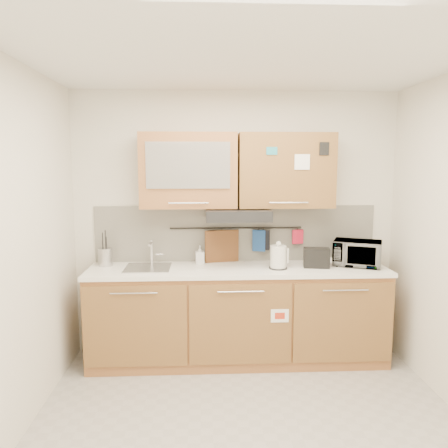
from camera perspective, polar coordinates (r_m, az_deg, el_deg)
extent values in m
plane|color=#9E9993|center=(3.42, 3.55, -25.71)|extent=(3.20, 3.20, 0.00)
plane|color=white|center=(2.94, 4.01, 21.79)|extent=(3.20, 3.20, 0.00)
plane|color=silver|center=(4.39, 1.53, 0.08)|extent=(3.20, 0.00, 3.20)
plane|color=silver|center=(3.16, -26.50, -3.75)|extent=(0.00, 3.00, 3.00)
cube|color=#A9683C|center=(4.30, 1.80, -11.90)|extent=(2.80, 0.60, 0.88)
cube|color=black|center=(4.45, 1.78, -16.64)|extent=(2.80, 0.54, 0.10)
cube|color=olive|center=(4.03, -11.53, -12.98)|extent=(0.91, 0.02, 0.74)
cylinder|color=silver|center=(3.91, -11.71, -8.85)|extent=(0.41, 0.01, 0.01)
cube|color=olive|center=(4.00, 2.17, -12.99)|extent=(0.91, 0.02, 0.74)
cylinder|color=silver|center=(3.87, 2.22, -8.83)|extent=(0.41, 0.01, 0.01)
cube|color=olive|center=(4.18, 15.33, -12.33)|extent=(0.91, 0.02, 0.74)
cylinder|color=silver|center=(4.06, 15.60, -8.33)|extent=(0.41, 0.01, 0.01)
cube|color=white|center=(4.16, 1.84, -5.96)|extent=(2.82, 0.62, 0.04)
cube|color=silver|center=(4.39, 1.54, -1.23)|extent=(2.80, 0.02, 0.56)
cube|color=#A9683C|center=(4.16, -4.63, 6.97)|extent=(0.90, 0.35, 0.70)
cube|color=silver|center=(3.98, -4.72, 7.65)|extent=(0.76, 0.02, 0.42)
cube|color=olive|center=(4.23, 8.00, 6.93)|extent=(0.90, 0.35, 0.70)
cube|color=white|center=(4.08, 10.17, 7.98)|extent=(0.14, 0.00, 0.14)
cube|color=black|center=(4.12, 1.80, 1.27)|extent=(0.60, 0.46, 0.10)
cube|color=silver|center=(4.18, -9.92, -5.78)|extent=(0.42, 0.40, 0.03)
cylinder|color=silver|center=(4.31, -9.43, -3.67)|extent=(0.03, 0.03, 0.24)
cylinder|color=silver|center=(4.21, -9.59, -2.55)|extent=(0.02, 0.18, 0.02)
cylinder|color=black|center=(4.34, 1.58, -0.53)|extent=(1.30, 0.02, 0.02)
cylinder|color=#B3B3B7|center=(4.35, -15.22, -4.17)|extent=(0.15, 0.15, 0.17)
cylinder|color=black|center=(4.36, -15.51, -3.18)|extent=(0.01, 0.01, 0.32)
cylinder|color=black|center=(4.32, -15.07, -3.48)|extent=(0.01, 0.01, 0.29)
cylinder|color=black|center=(4.36, -15.19, -3.00)|extent=(0.01, 0.01, 0.34)
cylinder|color=black|center=(4.33, -15.52, -3.71)|extent=(0.01, 0.01, 0.25)
cylinder|color=silver|center=(4.11, 7.09, -4.32)|extent=(0.19, 0.19, 0.22)
sphere|color=silver|center=(4.09, 7.12, -2.56)|extent=(0.05, 0.05, 0.05)
cube|color=silver|center=(4.16, 8.24, -4.08)|extent=(0.03, 0.03, 0.14)
cylinder|color=black|center=(4.14, 7.07, -5.70)|extent=(0.17, 0.17, 0.01)
cube|color=black|center=(4.23, 11.99, -4.33)|extent=(0.26, 0.19, 0.18)
cube|color=black|center=(4.21, 11.43, -3.22)|extent=(0.09, 0.12, 0.01)
cube|color=black|center=(4.22, 12.61, -3.23)|extent=(0.09, 0.12, 0.01)
imported|color=#999999|center=(4.40, 17.00, -3.66)|extent=(0.52, 0.45, 0.24)
imported|color=#999999|center=(4.29, -3.18, -4.03)|extent=(0.09, 0.09, 0.18)
cube|color=brown|center=(4.36, -0.28, -3.56)|extent=(0.34, 0.09, 0.42)
cube|color=navy|center=(4.37, 4.59, -2.18)|extent=(0.13, 0.06, 0.21)
cube|color=black|center=(4.38, 5.16, -2.09)|extent=(0.13, 0.06, 0.20)
cube|color=red|center=(4.43, 9.61, -1.65)|extent=(0.12, 0.05, 0.14)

